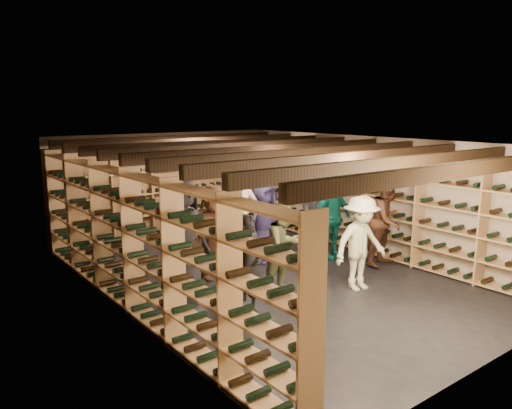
{
  "coord_description": "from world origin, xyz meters",
  "views": [
    {
      "loc": [
        -5.39,
        -6.66,
        2.98
      ],
      "look_at": [
        -0.16,
        0.2,
        1.3
      ],
      "focal_mm": 35.0,
      "sensor_mm": 36.0,
      "label": 1
    }
  ],
  "objects_px": {
    "person_7": "(240,218)",
    "person_1": "(249,267)",
    "person_3": "(361,243)",
    "person_12": "(316,207)",
    "person_10": "(228,218)",
    "crate_stack_right": "(196,243)",
    "person_8": "(387,220)",
    "crate_loose": "(224,248)",
    "person_11": "(266,209)",
    "person_2": "(284,247)",
    "person_4": "(332,218)",
    "person_0": "(182,236)",
    "person_5": "(214,231)",
    "crate_stack_left": "(231,233)",
    "person_6": "(263,223)"
  },
  "relations": [
    {
      "from": "person_12",
      "to": "person_10",
      "type": "bearing_deg",
      "value": -177.43
    },
    {
      "from": "person_3",
      "to": "person_7",
      "type": "xyz_separation_m",
      "value": [
        -0.89,
        2.16,
        0.15
      ]
    },
    {
      "from": "person_4",
      "to": "person_8",
      "type": "relative_size",
      "value": 0.94
    },
    {
      "from": "person_2",
      "to": "person_3",
      "type": "distance_m",
      "value": 1.26
    },
    {
      "from": "person_5",
      "to": "person_1",
      "type": "bearing_deg",
      "value": -124.08
    },
    {
      "from": "person_3",
      "to": "person_5",
      "type": "bearing_deg",
      "value": 134.93
    },
    {
      "from": "person_2",
      "to": "person_3",
      "type": "xyz_separation_m",
      "value": [
        1.06,
        -0.69,
        0.03
      ]
    },
    {
      "from": "person_1",
      "to": "crate_stack_left",
      "type": "bearing_deg",
      "value": 48.77
    },
    {
      "from": "crate_stack_left",
      "to": "person_10",
      "type": "relative_size",
      "value": 0.4
    },
    {
      "from": "person_3",
      "to": "crate_stack_right",
      "type": "bearing_deg",
      "value": 115.45
    },
    {
      "from": "person_8",
      "to": "person_2",
      "type": "bearing_deg",
      "value": 168.97
    },
    {
      "from": "person_11",
      "to": "person_12",
      "type": "relative_size",
      "value": 1.08
    },
    {
      "from": "person_8",
      "to": "crate_stack_left",
      "type": "bearing_deg",
      "value": 114.29
    },
    {
      "from": "person_4",
      "to": "person_12",
      "type": "relative_size",
      "value": 0.99
    },
    {
      "from": "person_0",
      "to": "person_11",
      "type": "xyz_separation_m",
      "value": [
        2.6,
        1.11,
        -0.05
      ]
    },
    {
      "from": "person_5",
      "to": "person_7",
      "type": "relative_size",
      "value": 0.89
    },
    {
      "from": "crate_loose",
      "to": "person_5",
      "type": "xyz_separation_m",
      "value": [
        -0.97,
        -1.16,
        0.75
      ]
    },
    {
      "from": "person_8",
      "to": "person_11",
      "type": "distance_m",
      "value": 2.47
    },
    {
      "from": "person_8",
      "to": "person_10",
      "type": "distance_m",
      "value": 3.07
    },
    {
      "from": "person_0",
      "to": "person_1",
      "type": "height_order",
      "value": "person_0"
    },
    {
      "from": "person_7",
      "to": "person_4",
      "type": "bearing_deg",
      "value": 4.34
    },
    {
      "from": "person_4",
      "to": "person_6",
      "type": "distance_m",
      "value": 1.38
    },
    {
      "from": "person_1",
      "to": "person_3",
      "type": "distance_m",
      "value": 2.14
    },
    {
      "from": "crate_stack_right",
      "to": "crate_stack_left",
      "type": "bearing_deg",
      "value": -4.79
    },
    {
      "from": "crate_loose",
      "to": "person_11",
      "type": "height_order",
      "value": "person_11"
    },
    {
      "from": "person_3",
      "to": "person_7",
      "type": "height_order",
      "value": "person_7"
    },
    {
      "from": "person_0",
      "to": "person_4",
      "type": "relative_size",
      "value": 1.16
    },
    {
      "from": "crate_stack_right",
      "to": "person_7",
      "type": "distance_m",
      "value": 1.4
    },
    {
      "from": "crate_loose",
      "to": "person_4",
      "type": "bearing_deg",
      "value": -47.53
    },
    {
      "from": "crate_stack_right",
      "to": "person_12",
      "type": "height_order",
      "value": "person_12"
    },
    {
      "from": "person_2",
      "to": "person_8",
      "type": "xyz_separation_m",
      "value": [
        2.47,
        -0.12,
        0.12
      ]
    },
    {
      "from": "person_2",
      "to": "person_4",
      "type": "height_order",
      "value": "person_4"
    },
    {
      "from": "crate_loose",
      "to": "person_11",
      "type": "relative_size",
      "value": 0.28
    },
    {
      "from": "person_2",
      "to": "person_8",
      "type": "relative_size",
      "value": 0.87
    },
    {
      "from": "crate_loose",
      "to": "person_2",
      "type": "distance_m",
      "value": 2.59
    },
    {
      "from": "person_1",
      "to": "crate_stack_right",
      "type": "bearing_deg",
      "value": 61.64
    },
    {
      "from": "person_1",
      "to": "person_6",
      "type": "distance_m",
      "value": 2.65
    },
    {
      "from": "person_12",
      "to": "person_0",
      "type": "bearing_deg",
      "value": -158.78
    },
    {
      "from": "person_1",
      "to": "person_11",
      "type": "distance_m",
      "value": 3.42
    },
    {
      "from": "crate_stack_left",
      "to": "person_6",
      "type": "bearing_deg",
      "value": -90.72
    },
    {
      "from": "crate_stack_right",
      "to": "person_8",
      "type": "xyz_separation_m",
      "value": [
        2.55,
        -2.79,
        0.62
      ]
    },
    {
      "from": "person_4",
      "to": "person_6",
      "type": "xyz_separation_m",
      "value": [
        -1.23,
        0.63,
        -0.05
      ]
    },
    {
      "from": "person_7",
      "to": "person_1",
      "type": "bearing_deg",
      "value": -98.19
    },
    {
      "from": "person_3",
      "to": "person_11",
      "type": "relative_size",
      "value": 0.88
    },
    {
      "from": "person_4",
      "to": "person_5",
      "type": "height_order",
      "value": "person_5"
    },
    {
      "from": "person_3",
      "to": "person_10",
      "type": "bearing_deg",
      "value": 113.02
    },
    {
      "from": "crate_stack_right",
      "to": "person_6",
      "type": "distance_m",
      "value": 1.54
    },
    {
      "from": "person_1",
      "to": "person_4",
      "type": "relative_size",
      "value": 0.92
    },
    {
      "from": "crate_stack_left",
      "to": "person_12",
      "type": "relative_size",
      "value": 0.41
    },
    {
      "from": "crate_stack_left",
      "to": "person_4",
      "type": "relative_size",
      "value": 0.41
    }
  ]
}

